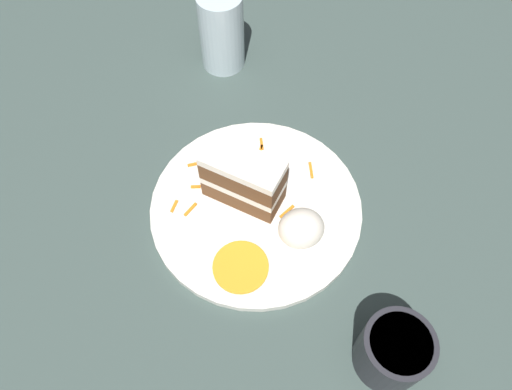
# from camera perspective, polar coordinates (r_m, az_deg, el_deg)

# --- Properties ---
(ground_plane) EXTENTS (6.00, 6.00, 0.00)m
(ground_plane) POSITION_cam_1_polar(r_m,az_deg,el_deg) (0.76, -1.43, -1.06)
(ground_plane) COLOR #38332D
(ground_plane) RESTS_ON ground
(dining_table) EXTENTS (1.20, 1.13, 0.02)m
(dining_table) POSITION_cam_1_polar(r_m,az_deg,el_deg) (0.75, -1.45, -0.59)
(dining_table) COLOR #384742
(dining_table) RESTS_ON ground
(plate) EXTENTS (0.30, 0.30, 0.01)m
(plate) POSITION_cam_1_polar(r_m,az_deg,el_deg) (0.72, 0.00, -1.48)
(plate) COLOR silver
(plate) RESTS_ON dining_table
(cake_slice) EXTENTS (0.12, 0.11, 0.09)m
(cake_slice) POSITION_cam_1_polar(r_m,az_deg,el_deg) (0.69, -1.64, 1.81)
(cake_slice) COLOR brown
(cake_slice) RESTS_ON plate
(cream_dollop) EXTENTS (0.06, 0.06, 0.05)m
(cream_dollop) POSITION_cam_1_polar(r_m,az_deg,el_deg) (0.67, 5.19, -3.82)
(cream_dollop) COLOR silver
(cream_dollop) RESTS_ON plate
(orange_garnish) EXTENTS (0.08, 0.08, 0.00)m
(orange_garnish) POSITION_cam_1_polar(r_m,az_deg,el_deg) (0.67, -1.77, -8.21)
(orange_garnish) COLOR orange
(orange_garnish) RESTS_ON plate
(carrot_shreds_scatter) EXTENTS (0.22, 0.14, 0.00)m
(carrot_shreds_scatter) POSITION_cam_1_polar(r_m,az_deg,el_deg) (0.74, -1.98, 1.98)
(carrot_shreds_scatter) COLOR orange
(carrot_shreds_scatter) RESTS_ON plate
(drinking_glass) EXTENTS (0.07, 0.07, 0.14)m
(drinking_glass) POSITION_cam_1_polar(r_m,az_deg,el_deg) (0.87, -3.92, 17.74)
(drinking_glass) COLOR silver
(drinking_glass) RESTS_ON dining_table
(coffee_mug) EXTENTS (0.08, 0.08, 0.08)m
(coffee_mug) POSITION_cam_1_polar(r_m,az_deg,el_deg) (0.63, 15.46, -16.76)
(coffee_mug) COLOR #232328
(coffee_mug) RESTS_ON dining_table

